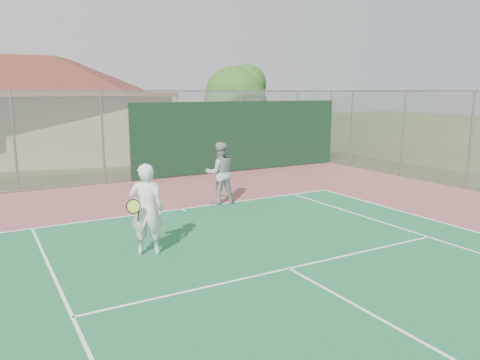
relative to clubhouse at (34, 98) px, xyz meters
name	(u,v)px	position (x,y,z in m)	size (l,w,h in m)	color
back_fence	(180,136)	(4.40, -9.00, -1.48)	(20.08, 0.11, 3.53)	gray
side_fence_right	(403,134)	(12.29, -13.48, -1.40)	(0.08, 9.00, 3.50)	gray
clubhouse	(34,98)	(0.00, 0.00, 0.00)	(16.10, 12.49, 6.20)	tan
tree	(237,99)	(7.94, -7.40, -0.04)	(3.39, 3.21, 4.72)	#311E12
player_white_front	(146,210)	(0.15, -17.37, -2.16)	(0.96, 0.76, 1.97)	silver
player_grey_back	(220,174)	(3.65, -13.97, -2.19)	(1.05, 0.89, 1.92)	#95989A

